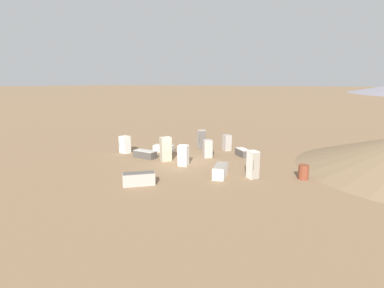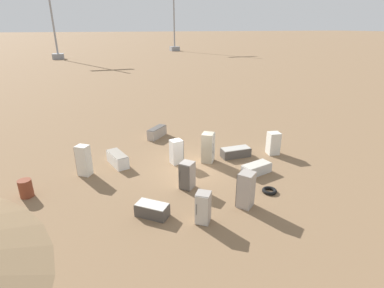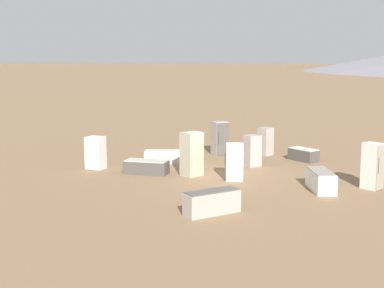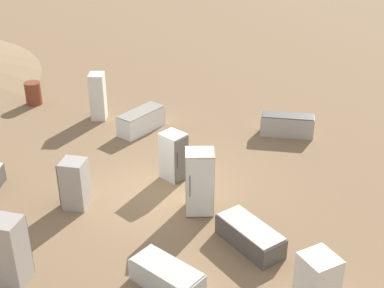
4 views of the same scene
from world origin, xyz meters
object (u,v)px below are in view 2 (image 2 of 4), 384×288
discarded_fridge_4 (157,132)px  scrap_tire (269,191)px  power_pylon_0 (174,28)px  discarded_fridge_9 (84,160)px  discarded_fridge_1 (236,152)px  discarded_fridge_11 (152,210)px  rusty_barrel (26,188)px  discarded_fridge_10 (118,159)px  discarded_fridge_0 (203,208)px  power_pylon_1 (54,30)px  discarded_fridge_5 (246,190)px  discarded_fridge_7 (273,143)px  discarded_fridge_3 (256,169)px  discarded_fridge_2 (177,152)px  discarded_fridge_6 (208,148)px  discarded_fridge_8 (187,175)px

discarded_fridge_4 → scrap_tire: discarded_fridge_4 is taller
power_pylon_0 → discarded_fridge_9: power_pylon_0 is taller
discarded_fridge_1 → discarded_fridge_4: bearing=-142.3°
discarded_fridge_11 → rusty_barrel: rusty_barrel is taller
discarded_fridge_10 → rusty_barrel: size_ratio=2.19×
rusty_barrel → discarded_fridge_0: bearing=-33.4°
power_pylon_1 → discarded_fridge_9: (4.65, -71.18, -6.31)m
power_pylon_1 → discarded_fridge_5: size_ratio=13.27×
discarded_fridge_7 → discarded_fridge_3: bearing=-131.1°
discarded_fridge_3 → discarded_fridge_2: bearing=-140.0°
discarded_fridge_0 → rusty_barrel: (-7.54, 4.98, -0.26)m
power_pylon_1 → discarded_fridge_3: size_ratio=12.32×
discarded_fridge_4 → discarded_fridge_11: size_ratio=1.13×
discarded_fridge_9 → rusty_barrel: 3.24m
discarded_fridge_0 → discarded_fridge_11: (-1.98, 1.20, -0.42)m
discarded_fridge_0 → discarded_fridge_6: (2.65, 5.75, 0.22)m
scrap_tire → rusty_barrel: bearing=161.9°
discarded_fridge_4 → discarded_fridge_8: bearing=-46.7°
discarded_fridge_7 → discarded_fridge_5: bearing=-125.9°
discarded_fridge_2 → discarded_fridge_5: (1.62, -5.72, 0.11)m
discarded_fridge_8 → rusty_barrel: discarded_fridge_8 is taller
discarded_fridge_3 → discarded_fridge_4: size_ratio=1.06×
discarded_fridge_7 → discarded_fridge_6: bearing=-175.4°
discarded_fridge_1 → discarded_fridge_4: size_ratio=1.08×
discarded_fridge_6 → discarded_fridge_10: (-5.42, 1.45, -0.56)m
discarded_fridge_1 → discarded_fridge_7: bearing=82.1°
rusty_barrel → power_pylon_0: bearing=68.7°
discarded_fridge_2 → discarded_fridge_3: 4.94m
discarded_fridge_9 → discarded_fridge_5: bearing=-93.2°
discarded_fridge_9 → rusty_barrel: (-2.83, -1.50, -0.44)m
rusty_barrel → power_pylon_1: bearing=91.4°
power_pylon_0 → discarded_fridge_5: 97.38m
discarded_fridge_4 → scrap_tire: size_ratio=2.33×
discarded_fridge_3 → discarded_fridge_5: discarded_fridge_5 is taller
discarded_fridge_2 → discarded_fridge_3: (3.94, -2.95, -0.47)m
discarded_fridge_0 → discarded_fridge_7: discarded_fridge_7 is taller
discarded_fridge_2 → rusty_barrel: (-8.27, -1.23, -0.30)m
discarded_fridge_0 → discarded_fridge_1: bearing=-92.6°
discarded_fridge_0 → discarded_fridge_4: discarded_fridge_0 is taller
discarded_fridge_1 → discarded_fridge_3: (0.00, -2.58, -0.00)m
discarded_fridge_11 → scrap_tire: (6.15, -0.04, -0.22)m
discarded_fridge_6 → discarded_fridge_7: 4.59m
discarded_fridge_3 → rusty_barrel: size_ratio=2.04×
discarded_fridge_3 → discarded_fridge_10: bearing=-131.0°
discarded_fridge_1 → discarded_fridge_11: bearing=-53.8°
power_pylon_1 → discarded_fridge_0: (9.35, -77.66, -6.49)m
power_pylon_0 → discarded_fridge_0: power_pylon_0 is taller
discarded_fridge_9 → discarded_fridge_7: bearing=-58.0°
scrap_tire → rusty_barrel: rusty_barrel is taller
discarded_fridge_7 → discarded_fridge_9: 11.98m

